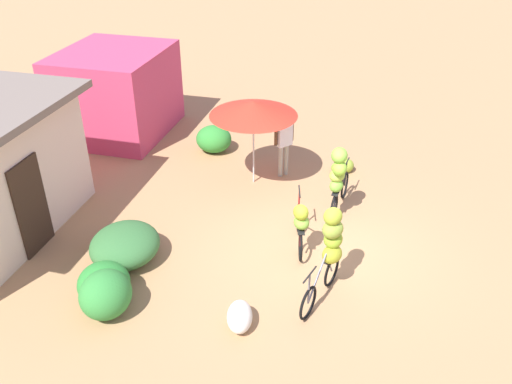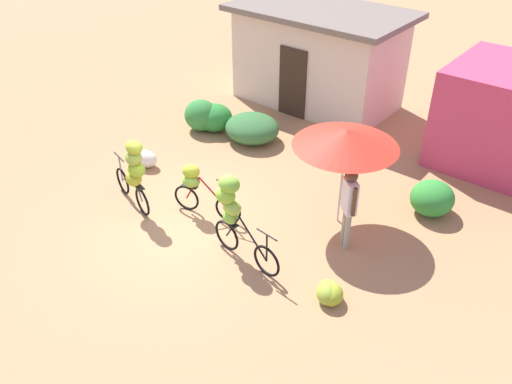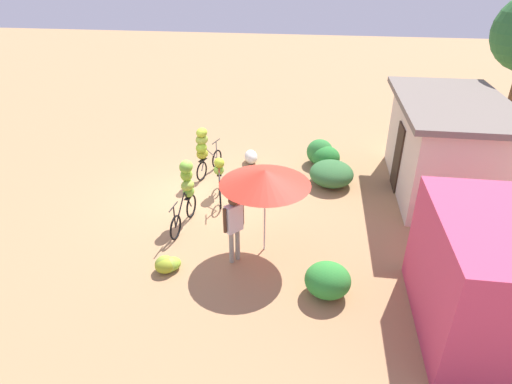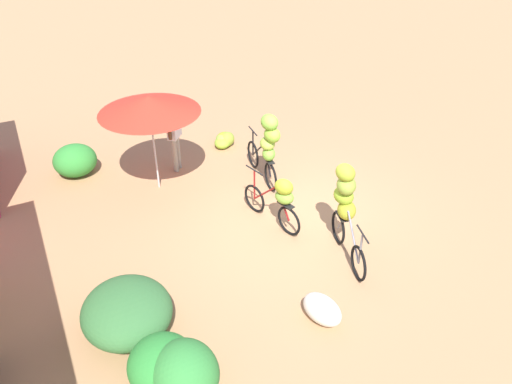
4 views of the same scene
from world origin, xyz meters
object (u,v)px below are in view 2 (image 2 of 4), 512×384
Objects in this scene: produce_sack at (144,158)px; person_vendor at (349,201)px; building_low at (318,56)px; bicycle_center_loaded at (233,210)px; banana_pile_on_ground at (330,293)px; market_umbrella at (346,138)px; bicycle_near_pile at (197,186)px; bicycle_leftmost at (134,169)px.

person_vendor reaches higher than produce_sack.
produce_sack is (-1.12, -5.92, -1.21)m from building_low.
building_low reaches higher than bicycle_center_loaded.
bicycle_center_loaded is (2.77, -7.04, -0.38)m from building_low.
person_vendor is at bearing 111.78° from banana_pile_on_ground.
market_umbrella is at bearing 118.30° from banana_pile_on_ground.
produce_sack is (-2.41, 0.57, -0.46)m from bicycle_near_pile.
bicycle_leftmost is at bearing -175.84° from bicycle_center_loaded.
bicycle_center_loaded is at bearing -177.46° from banana_pile_on_ground.
person_vendor is at bearing -49.34° from market_umbrella.
banana_pile_on_ground is 1.82m from person_vendor.
building_low is 7.57m from bicycle_center_loaded.
bicycle_leftmost is 1.09× the size of bicycle_near_pile.
bicycle_near_pile is (-2.49, -1.65, -1.30)m from market_umbrella.
bicycle_near_pile reaches higher than produce_sack.
bicycle_leftmost is (-3.58, -2.38, -0.95)m from market_umbrella.
market_umbrella is 1.36× the size of bicycle_near_pile.
bicycle_leftmost is 0.99× the size of bicycle_center_loaded.
person_vendor reaches higher than bicycle_near_pile.
produce_sack is at bearing 163.96° from bicycle_center_loaded.
building_low is at bearing 128.27° from person_vendor.
bicycle_leftmost is (0.19, -7.22, -0.40)m from building_low.
building_low is at bearing 127.94° from market_umbrella.
building_low is at bearing 111.50° from bicycle_center_loaded.
banana_pile_on_ground is (4.91, -6.94, -1.26)m from building_low.
produce_sack is (-3.90, 1.12, -0.82)m from bicycle_center_loaded.
produce_sack is (-1.32, 1.31, -0.81)m from bicycle_leftmost.
market_umbrella is 1.23m from person_vendor.
building_low reaches higher than banana_pile_on_ground.
person_vendor is (4.32, -5.48, -0.34)m from building_low.
bicycle_leftmost is at bearing -157.09° from person_vendor.
bicycle_center_loaded is at bearing -134.87° from person_vendor.
bicycle_leftmost is at bearing -146.23° from bicycle_near_pile.
bicycle_center_loaded is at bearing 4.16° from bicycle_leftmost.
building_low is 3.17× the size of bicycle_near_pile.
person_vendor is at bearing 45.13° from bicycle_center_loaded.
market_umbrella reaches higher than bicycle_near_pile.
market_umbrella is 2.99m from banana_pile_on_ground.
bicycle_center_loaded is 0.99× the size of person_vendor.
bicycle_leftmost is at bearing -146.42° from market_umbrella.
bicycle_near_pile reaches higher than banana_pile_on_ground.
market_umbrella is 1.24× the size of bicycle_center_loaded.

